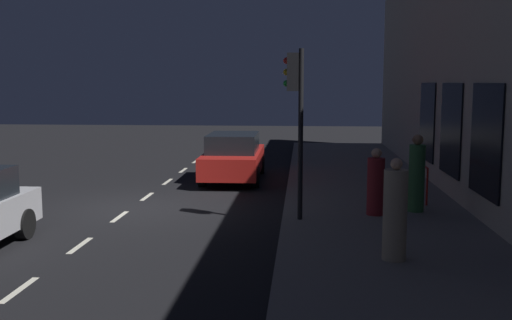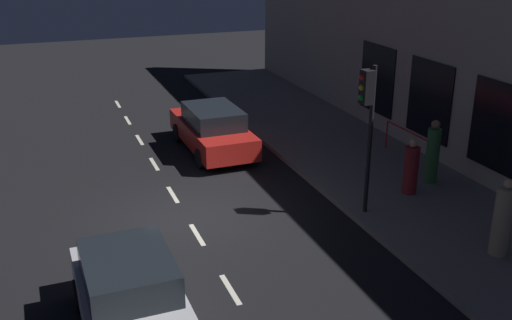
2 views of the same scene
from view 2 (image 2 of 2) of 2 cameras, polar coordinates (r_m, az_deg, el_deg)
ground_plane at (r=15.80m, az=-6.61°, el=-5.52°), size 60.00×60.00×0.00m
sidewalk at (r=18.13m, az=12.86°, el=-2.11°), size 4.50×32.00×0.15m
building_facade at (r=18.56m, az=20.61°, el=10.82°), size 0.65×32.00×8.37m
lane_centre_line at (r=14.94m, az=-5.64°, el=-7.11°), size 0.12×27.20×0.01m
traffic_light at (r=14.96m, az=10.61°, el=4.86°), size 0.46×0.32×3.87m
parked_car_0 at (r=20.27m, az=-4.18°, el=2.97°), size 1.95×4.61×1.58m
parked_car_2 at (r=11.30m, az=-11.83°, el=-12.81°), size 1.90×4.06×1.58m
pedestrian_0 at (r=17.97m, az=16.51°, el=0.58°), size 0.50×0.50×1.88m
pedestrian_1 at (r=14.46m, az=22.47°, el=-5.35°), size 0.48×0.48×1.82m
pedestrian_2 at (r=17.10m, az=14.58°, el=-0.80°), size 0.56×0.56×1.59m
red_railing at (r=19.68m, az=14.20°, el=2.11°), size 0.05×2.33×0.97m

